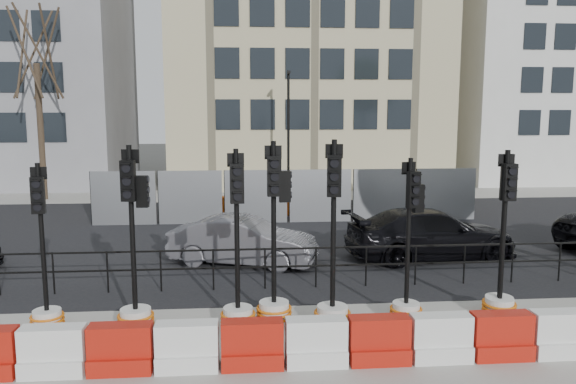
{
  "coord_description": "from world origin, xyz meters",
  "views": [
    {
      "loc": [
        -1.71,
        -11.5,
        4.18
      ],
      "look_at": [
        -0.51,
        3.0,
        2.05
      ],
      "focal_mm": 35.0,
      "sensor_mm": 36.0,
      "label": 1
    }
  ],
  "objects": [
    {
      "name": "car_b",
      "position": [
        -1.7,
        3.44,
        0.65
      ],
      "size": [
        3.71,
        4.78,
        1.31
      ],
      "primitive_type": "imported",
      "rotation": [
        0.0,
        0.0,
        1.26
      ],
      "color": "#57575C",
      "rests_on": "ground"
    },
    {
      "name": "kerb_railing",
      "position": [
        0.0,
        1.2,
        0.69
      ],
      "size": [
        18.0,
        0.04,
        1.0
      ],
      "color": "black",
      "rests_on": "ground"
    },
    {
      "name": "traffic_signal_e",
      "position": [
        -0.0,
        -1.25,
        0.75
      ],
      "size": [
        0.72,
        0.72,
        3.64
      ],
      "rotation": [
        0.0,
        0.0,
        -0.13
      ],
      "color": "silver",
      "rests_on": "ground"
    },
    {
      "name": "traffic_signal_f",
      "position": [
        1.52,
        -1.06,
        0.78
      ],
      "size": [
        0.64,
        0.64,
        3.27
      ],
      "rotation": [
        0.0,
        0.0,
        0.28
      ],
      "color": "silver",
      "rests_on": "ground"
    },
    {
      "name": "ground",
      "position": [
        0.0,
        0.0,
        0.0
      ],
      "size": [
        120.0,
        120.0,
        0.0
      ],
      "primitive_type": "plane",
      "color": "#51514C",
      "rests_on": "ground"
    },
    {
      "name": "lamp_post_far",
      "position": [
        0.5,
        14.98,
        3.22
      ],
      "size": [
        0.12,
        0.56,
        6.0
      ],
      "color": "black",
      "rests_on": "ground"
    },
    {
      "name": "building_cream",
      "position": [
        2.0,
        21.99,
        9.0
      ],
      "size": [
        15.0,
        10.06,
        18.0
      ],
      "color": "#BBAF89",
      "rests_on": "ground"
    },
    {
      "name": "traffic_signal_g",
      "position": [
        3.49,
        -0.91,
        0.7
      ],
      "size": [
        0.67,
        0.67,
        3.4
      ],
      "rotation": [
        0.0,
        0.0,
        -0.27
      ],
      "color": "silver",
      "rests_on": "ground"
    },
    {
      "name": "building_white",
      "position": [
        17.0,
        21.99,
        8.0
      ],
      "size": [
        12.0,
        9.06,
        16.0
      ],
      "color": "silver",
      "rests_on": "ground"
    },
    {
      "name": "traffic_signal_a",
      "position": [
        -5.47,
        -0.88,
        0.66
      ],
      "size": [
        0.63,
        0.63,
        3.21
      ],
      "rotation": [
        0.0,
        0.0,
        0.13
      ],
      "color": "silver",
      "rests_on": "ground"
    },
    {
      "name": "road",
      "position": [
        0.0,
        7.0,
        0.01
      ],
      "size": [
        40.0,
        14.0,
        0.03
      ],
      "primitive_type": "cube",
      "color": "black",
      "rests_on": "ground"
    },
    {
      "name": "traffic_signal_c",
      "position": [
        -1.82,
        -1.12,
        0.72
      ],
      "size": [
        0.68,
        0.68,
        3.47
      ],
      "rotation": [
        0.0,
        0.0,
        0.11
      ],
      "color": "silver",
      "rests_on": "ground"
    },
    {
      "name": "sidewalk_near",
      "position": [
        0.0,
        -3.0,
        0.01
      ],
      "size": [
        40.0,
        6.0,
        0.02
      ],
      "primitive_type": "cube",
      "color": "gray",
      "rests_on": "ground"
    },
    {
      "name": "tree_bare_far",
      "position": [
        -11.0,
        15.5,
        6.65
      ],
      "size": [
        2.0,
        2.0,
        9.0
      ],
      "color": "#473828",
      "rests_on": "ground"
    },
    {
      "name": "traffic_signal_h",
      "position": [
        3.46,
        -0.99,
        0.7
      ],
      "size": [
        0.67,
        0.67,
        3.41
      ],
      "rotation": [
        0.0,
        0.0,
        0.04
      ],
      "color": "silver",
      "rests_on": "ground"
    },
    {
      "name": "traffic_signal_d",
      "position": [
        -1.1,
        -0.9,
        0.86
      ],
      "size": [
        0.71,
        0.71,
        3.6
      ],
      "rotation": [
        0.0,
        0.0,
        0.04
      ],
      "color": "silver",
      "rests_on": "ground"
    },
    {
      "name": "sidewalk_far",
      "position": [
        0.0,
        16.0,
        0.01
      ],
      "size": [
        40.0,
        4.0,
        0.02
      ],
      "primitive_type": "cube",
      "color": "gray",
      "rests_on": "ground"
    },
    {
      "name": "heras_fencing",
      "position": [
        0.57,
        9.86,
        0.65
      ],
      "size": [
        14.33,
        1.72,
        2.0
      ],
      "color": "gray",
      "rests_on": "ground"
    },
    {
      "name": "traffic_signal_b",
      "position": [
        -3.76,
        -1.06,
        0.85
      ],
      "size": [
        0.7,
        0.7,
        3.55
      ],
      "rotation": [
        0.0,
        0.0,
        -0.09
      ],
      "color": "silver",
      "rests_on": "ground"
    },
    {
      "name": "barrier_row",
      "position": [
        -0.0,
        -2.8,
        0.37
      ],
      "size": [
        12.55,
        0.5,
        0.8
      ],
      "color": "red",
      "rests_on": "ground"
    },
    {
      "name": "car_c",
      "position": [
        3.61,
        3.66,
        0.71
      ],
      "size": [
        3.18,
        5.35,
        1.41
      ],
      "primitive_type": "imported",
      "rotation": [
        0.0,
        0.0,
        1.7
      ],
      "color": "black",
      "rests_on": "ground"
    },
    {
      "name": "building_grey",
      "position": [
        -14.0,
        21.99,
        7.0
      ],
      "size": [
        11.0,
        9.06,
        14.0
      ],
      "color": "gray",
      "rests_on": "ground"
    }
  ]
}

